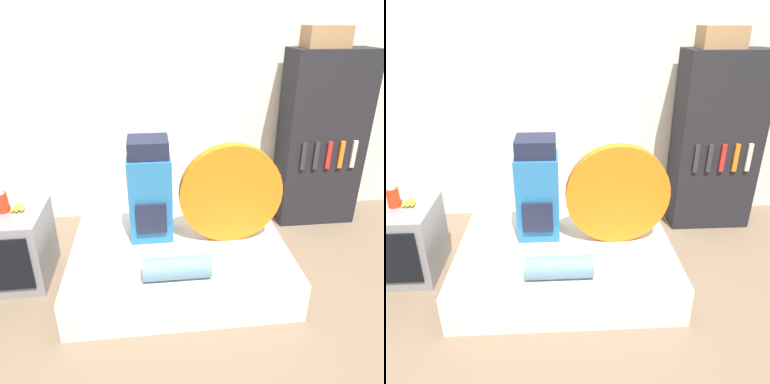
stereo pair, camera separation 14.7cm
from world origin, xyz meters
TOP-DOWN VIEW (x-y plane):
  - ground_plane at (0.00, 0.00)m, footprint 16.00×16.00m
  - wall_back at (0.00, 1.83)m, footprint 8.00×0.05m
  - bed at (-0.07, 0.67)m, footprint 1.63×1.16m
  - backpack at (-0.27, 0.87)m, footprint 0.32×0.33m
  - tent_bag at (0.33, 0.74)m, footprint 0.78×0.09m
  - sleeping_roll at (-0.12, 0.29)m, footprint 0.45×0.16m
  - television at (-1.34, 0.83)m, footprint 0.52×0.56m
  - canister at (-1.36, 0.85)m, footprint 0.09×0.09m
  - banana_bunch at (-1.26, 0.87)m, footprint 0.12×0.14m
  - bookshelf at (1.37, 1.54)m, footprint 0.76×0.40m
  - cardboard_box at (1.28, 1.54)m, footprint 0.37×0.25m

SIDE VIEW (x-z plane):
  - ground_plane at x=0.00m, z-range 0.00..0.00m
  - bed at x=-0.07m, z-range 0.00..0.30m
  - television at x=-1.34m, z-range 0.00..0.58m
  - sleeping_roll at x=-0.12m, z-range 0.30..0.46m
  - banana_bunch at x=-1.26m, z-range 0.58..0.62m
  - canister at x=-1.36m, z-range 0.58..0.74m
  - backpack at x=-0.27m, z-range 0.29..1.09m
  - tent_bag at x=0.33m, z-range 0.30..1.08m
  - bookshelf at x=1.37m, z-range 0.00..1.65m
  - wall_back at x=0.00m, z-range 0.00..2.60m
  - cardboard_box at x=1.28m, z-range 1.65..1.83m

